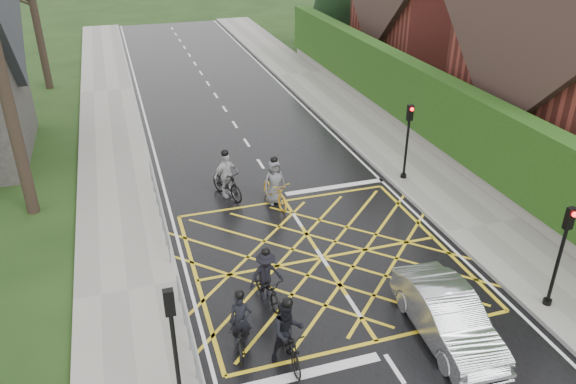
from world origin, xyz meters
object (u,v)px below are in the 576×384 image
cyclist_lead (275,188)px  cyclist_mid (267,281)px  cyclist_rear (242,329)px  cyclist_back (288,337)px  cyclist_front (227,180)px  car (448,317)px

cyclist_lead → cyclist_mid: bearing=-117.5°
cyclist_rear → cyclist_back: size_ratio=0.99×
cyclist_rear → cyclist_back: 1.27m
cyclist_rear → cyclist_front: size_ratio=0.93×
cyclist_mid → cyclist_front: 6.47m
cyclist_lead → cyclist_back: bearing=-112.9°
cyclist_back → cyclist_front: cyclist_front is taller
cyclist_rear → cyclist_front: cyclist_front is taller
cyclist_front → car: size_ratio=0.49×
cyclist_front → cyclist_mid: bearing=-114.3°
cyclist_front → cyclist_lead: cyclist_front is taller
cyclist_mid → cyclist_front: (0.24, 6.46, 0.09)m
cyclist_front → car: cyclist_front is taller
cyclist_mid → cyclist_rear: bearing=-132.5°
cyclist_back → car: cyclist_back is taller
cyclist_front → cyclist_lead: size_ratio=0.99×
cyclist_rear → cyclist_mid: (1.11, 1.64, 0.07)m
cyclist_front → car: (3.76, -9.36, -0.05)m
cyclist_lead → cyclist_front: bearing=137.7°
cyclist_rear → cyclist_lead: size_ratio=0.91×
cyclist_rear → cyclist_back: (0.98, -0.80, 0.15)m
cyclist_rear → car: (5.12, -1.26, 0.11)m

